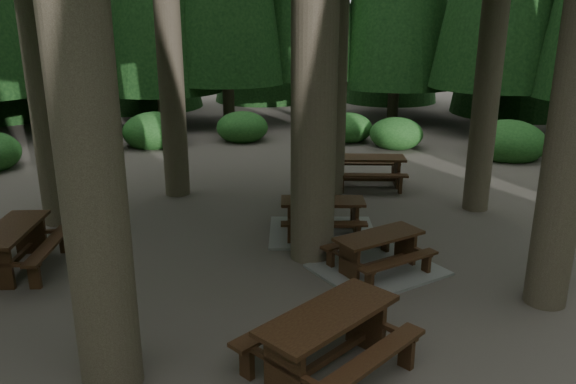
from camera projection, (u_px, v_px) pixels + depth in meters
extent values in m
plane|color=#4C453D|center=(274.00, 265.00, 10.65)|extent=(80.00, 80.00, 0.00)
cube|color=gray|center=(377.00, 270.00, 10.38)|extent=(2.58, 2.34, 0.05)
cube|color=black|center=(379.00, 236.00, 10.17)|extent=(1.79, 1.13, 0.06)
cube|color=black|center=(359.00, 240.00, 10.71)|extent=(1.67, 0.73, 0.05)
cube|color=black|center=(399.00, 261.00, 9.81)|extent=(1.67, 0.73, 0.05)
cube|color=black|center=(349.00, 262.00, 9.94)|extent=(0.23, 0.51, 0.67)
cube|color=black|center=(349.00, 259.00, 9.93)|extent=(0.48, 1.31, 0.06)
cube|color=black|center=(405.00, 247.00, 10.62)|extent=(0.23, 0.51, 0.67)
cube|color=black|center=(406.00, 244.00, 10.60)|extent=(0.48, 1.31, 0.06)
cube|color=black|center=(378.00, 263.00, 10.33)|extent=(1.35, 0.50, 0.07)
cube|color=black|center=(11.00, 229.00, 10.19)|extent=(1.13, 2.05, 0.06)
cube|color=black|center=(49.00, 245.00, 10.32)|extent=(0.65, 1.95, 0.05)
cube|color=black|center=(31.00, 235.00, 11.06)|extent=(0.60, 0.20, 0.78)
cube|color=black|center=(30.00, 232.00, 11.04)|extent=(1.55, 0.40, 0.06)
cube|color=black|center=(15.00, 260.00, 10.37)|extent=(0.41, 1.60, 0.09)
cube|color=gray|center=(322.00, 232.00, 12.17)|extent=(2.66, 2.38, 0.05)
cube|color=black|center=(323.00, 201.00, 11.96)|extent=(1.89, 1.11, 0.06)
cube|color=black|center=(321.00, 205.00, 12.61)|extent=(1.78, 0.68, 0.05)
cube|color=black|center=(324.00, 224.00, 11.48)|extent=(1.78, 0.68, 0.05)
cube|color=black|center=(289.00, 218.00, 12.07)|extent=(0.21, 0.55, 0.71)
cube|color=black|center=(289.00, 215.00, 12.06)|extent=(0.43, 1.41, 0.06)
cube|color=black|center=(355.00, 218.00, 12.07)|extent=(0.21, 0.55, 0.71)
cube|color=black|center=(356.00, 216.00, 12.05)|extent=(0.43, 1.41, 0.06)
cube|color=black|center=(322.00, 226.00, 12.13)|extent=(1.45, 0.44, 0.08)
cube|color=black|center=(370.00, 158.00, 15.36)|extent=(2.06, 1.26, 0.06)
cube|color=black|center=(367.00, 163.00, 16.07)|extent=(1.93, 0.79, 0.05)
cube|color=black|center=(371.00, 175.00, 14.85)|extent=(1.93, 0.79, 0.05)
cube|color=black|center=(341.00, 172.00, 15.51)|extent=(0.25, 0.59, 0.77)
cube|color=black|center=(341.00, 170.00, 15.49)|extent=(0.51, 1.52, 0.06)
cube|color=black|center=(397.00, 173.00, 15.46)|extent=(0.25, 0.59, 0.77)
cube|color=black|center=(397.00, 171.00, 15.44)|extent=(0.51, 1.52, 0.06)
cube|color=black|center=(369.00, 179.00, 15.54)|extent=(1.57, 0.53, 0.09)
cube|color=black|center=(329.00, 315.00, 7.18)|extent=(2.15, 1.75, 0.07)
cube|color=black|center=(291.00, 319.00, 7.73)|extent=(1.88, 1.31, 0.06)
cube|color=black|center=(371.00, 359.00, 6.83)|extent=(1.88, 1.31, 0.06)
cube|color=black|center=(284.00, 372.00, 6.75)|extent=(0.40, 0.58, 0.82)
cube|color=black|center=(284.00, 367.00, 6.73)|extent=(0.94, 1.45, 0.07)
cube|color=black|center=(366.00, 322.00, 7.87)|extent=(0.40, 0.58, 0.82)
cube|color=black|center=(366.00, 317.00, 7.85)|extent=(0.94, 1.45, 0.07)
cube|color=black|center=(328.00, 358.00, 7.37)|extent=(1.49, 0.97, 0.09)
ellipsoid|color=#1D511B|center=(508.00, 145.00, 18.69)|extent=(2.42, 2.42, 1.49)
ellipsoid|color=#1D511B|center=(396.00, 137.00, 20.07)|extent=(1.90, 1.90, 1.17)
ellipsoid|color=#1D511B|center=(348.00, 131.00, 21.13)|extent=(1.84, 1.84, 1.13)
ellipsoid|color=#1D511B|center=(242.00, 130.00, 21.25)|extent=(1.95, 1.95, 1.20)
ellipsoid|color=#1D511B|center=(155.00, 134.00, 20.46)|extent=(2.31, 2.31, 1.42)
ellipsoid|color=#1D511B|center=(91.00, 141.00, 19.36)|extent=(1.93, 1.93, 1.19)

